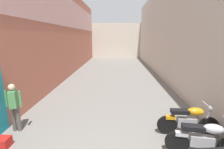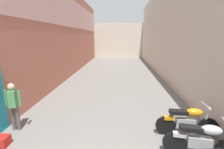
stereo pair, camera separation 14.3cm
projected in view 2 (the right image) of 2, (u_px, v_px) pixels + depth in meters
name	position (u px, v px, depth m)	size (l,w,h in m)	color
ground_plane	(114.00, 84.00, 10.59)	(38.58, 38.58, 0.00)	slate
building_left	(66.00, 32.00, 11.94)	(0.45, 22.58, 6.53)	#B76651
building_right	(166.00, 31.00, 11.57)	(0.45, 22.58, 6.71)	beige
building_far_end	(118.00, 40.00, 23.94)	(9.79, 2.00, 4.79)	beige
motorcycle_third	(202.00, 139.00, 4.04)	(1.84, 0.58, 1.04)	black
motorcycle_fourth	(187.00, 120.00, 4.94)	(1.85, 0.58, 1.04)	black
pedestrian_mid_alley	(13.00, 103.00, 5.16)	(0.52, 0.39, 1.57)	#564C47
plastic_crate	(0.00, 141.00, 4.54)	(0.44, 0.32, 0.28)	red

